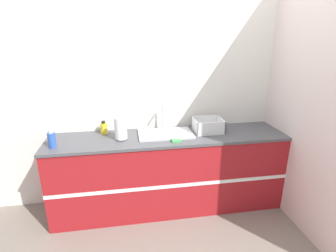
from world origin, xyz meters
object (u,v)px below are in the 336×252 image
sink (165,133)px  dish_rack (208,127)px  paper_towel_roll (121,128)px  bottle_yellow (104,128)px  bottle_blue (52,140)px

sink → dish_rack: 0.49m
paper_towel_roll → sink: bearing=7.6°
paper_towel_roll → dish_rack: (0.97, 0.08, -0.07)m
dish_rack → bottle_yellow: bearing=173.7°
dish_rack → bottle_yellow: 1.16m
paper_towel_roll → bottle_yellow: size_ratio=1.64×
dish_rack → bottle_yellow: (-1.16, 0.13, 0.01)m
paper_towel_roll → dish_rack: paper_towel_roll is taller
paper_towel_roll → bottle_blue: 0.67m
paper_towel_roll → dish_rack: size_ratio=0.76×
sink → dish_rack: bearing=2.1°
bottle_blue → paper_towel_roll: bearing=8.4°
sink → bottle_yellow: (-0.67, 0.15, 0.05)m
paper_towel_roll → bottle_blue: bearing=-171.6°
sink → dish_rack: sink is taller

